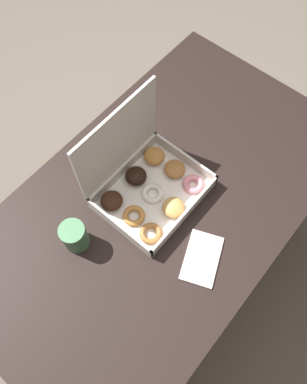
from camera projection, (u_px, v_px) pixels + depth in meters
ground_plane at (159, 261)px, 1.80m from camera, size 8.00×8.00×0.00m
dining_table at (161, 211)px, 1.25m from camera, size 1.28×0.74×0.72m
donut_box at (145, 180)px, 1.12m from camera, size 0.32×0.26×0.30m
coffee_mug at (74, 236)px, 1.05m from camera, size 0.07×0.07×0.10m
paper_napkin at (202, 258)px, 1.07m from camera, size 0.18×0.15×0.01m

